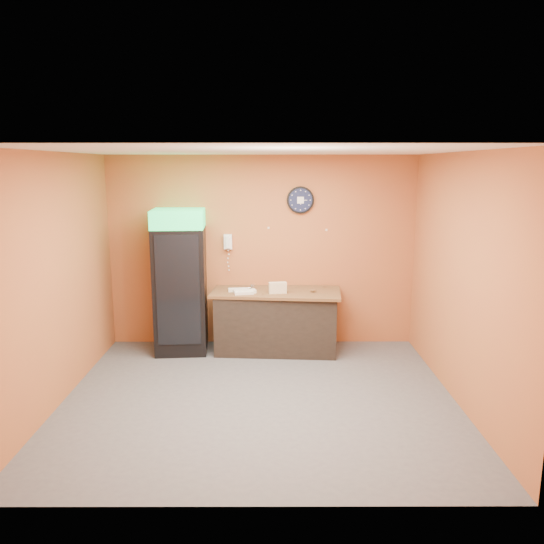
{
  "coord_description": "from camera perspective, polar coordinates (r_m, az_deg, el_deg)",
  "views": [
    {
      "loc": [
        0.13,
        -5.74,
        2.65
      ],
      "look_at": [
        0.15,
        0.6,
        1.37
      ],
      "focal_mm": 35.0,
      "sensor_mm": 36.0,
      "label": 1
    }
  ],
  "objects": [
    {
      "name": "left_wall",
      "position": [
        6.34,
        -22.21,
        -0.82
      ],
      "size": [
        0.02,
        4.0,
        2.8
      ],
      "primitive_type": "cube",
      "color": "#AD6030",
      "rests_on": "floor"
    },
    {
      "name": "floor",
      "position": [
        6.32,
        -1.36,
        -13.37
      ],
      "size": [
        4.5,
        4.5,
        0.0
      ],
      "primitive_type": "plane",
      "color": "#47474C",
      "rests_on": "ground"
    },
    {
      "name": "back_wall",
      "position": [
        7.84,
        -1.1,
        2.24
      ],
      "size": [
        4.5,
        0.02,
        2.8
      ],
      "primitive_type": "cube",
      "color": "#AD6030",
      "rests_on": "floor"
    },
    {
      "name": "wrapped_sandwich_mid",
      "position": [
        7.37,
        -3.03,
        -2.26
      ],
      "size": [
        0.28,
        0.15,
        0.04
      ],
      "primitive_type": "cube",
      "rotation": [
        0.0,
        0.0,
        0.17
      ],
      "color": "silver",
      "rests_on": "butcher_paper"
    },
    {
      "name": "beverage_cooler",
      "position": [
        7.64,
        -9.89,
        -1.24
      ],
      "size": [
        0.77,
        0.78,
        2.05
      ],
      "rotation": [
        0.0,
        0.0,
        0.07
      ],
      "color": "black",
      "rests_on": "floor"
    },
    {
      "name": "wrapped_sandwich_right",
      "position": [
        7.55,
        -3.65,
        -1.92
      ],
      "size": [
        0.29,
        0.14,
        0.04
      ],
      "primitive_type": "cube",
      "rotation": [
        0.0,
        0.0,
        0.09
      ],
      "color": "silver",
      "rests_on": "butcher_paper"
    },
    {
      "name": "sub_roll_stack",
      "position": [
        7.41,
        0.61,
        -1.71
      ],
      "size": [
        0.26,
        0.13,
        0.16
      ],
      "rotation": [
        0.0,
        0.0,
        0.17
      ],
      "color": "beige",
      "rests_on": "butcher_paper"
    },
    {
      "name": "wall_phone",
      "position": [
        7.79,
        -4.76,
        3.26
      ],
      "size": [
        0.12,
        0.1,
        0.22
      ],
      "color": "white",
      "rests_on": "back_wall"
    },
    {
      "name": "wall_clock",
      "position": [
        7.74,
        3.07,
        7.74
      ],
      "size": [
        0.39,
        0.06,
        0.39
      ],
      "color": "black",
      "rests_on": "back_wall"
    },
    {
      "name": "prep_counter",
      "position": [
        7.69,
        0.44,
        -5.4
      ],
      "size": [
        1.75,
        0.87,
        0.85
      ],
      "primitive_type": "cube",
      "rotation": [
        0.0,
        0.0,
        -0.07
      ],
      "color": "black",
      "rests_on": "floor"
    },
    {
      "name": "butcher_paper",
      "position": [
        7.57,
        0.45,
        -2.18
      ],
      "size": [
        1.89,
        0.99,
        0.04
      ],
      "primitive_type": "cube",
      "rotation": [
        0.0,
        0.0,
        -0.09
      ],
      "color": "brown",
      "rests_on": "prep_counter"
    },
    {
      "name": "kitchen_tool",
      "position": [
        7.69,
        -2.1,
        -1.56
      ],
      "size": [
        0.07,
        0.07,
        0.07
      ],
      "primitive_type": "cylinder",
      "color": "silver",
      "rests_on": "butcher_paper"
    },
    {
      "name": "wrapped_sandwich_left",
      "position": [
        7.44,
        -2.95,
        -2.11
      ],
      "size": [
        0.33,
        0.2,
        0.04
      ],
      "primitive_type": "cube",
      "rotation": [
        0.0,
        0.0,
        0.26
      ],
      "color": "silver",
      "rests_on": "butcher_paper"
    },
    {
      "name": "ceiling",
      "position": [
        5.74,
        -1.49,
        12.91
      ],
      "size": [
        4.5,
        4.0,
        0.02
      ],
      "primitive_type": "cube",
      "color": "white",
      "rests_on": "back_wall"
    },
    {
      "name": "right_wall",
      "position": [
        6.24,
        19.7,
        -0.81
      ],
      "size": [
        0.02,
        4.0,
        2.8
      ],
      "primitive_type": "cube",
      "color": "#AD6030",
      "rests_on": "floor"
    }
  ]
}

